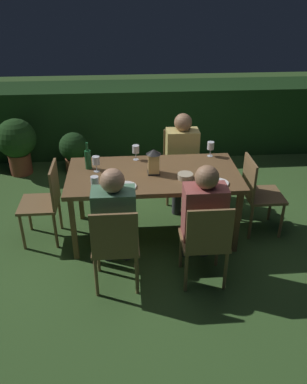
{
  "coord_description": "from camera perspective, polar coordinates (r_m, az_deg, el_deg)",
  "views": [
    {
      "loc": [
        -0.29,
        -3.68,
        2.56
      ],
      "look_at": [
        0.0,
        0.0,
        0.53
      ],
      "focal_mm": 37.24,
      "sensor_mm": 36.0,
      "label": 1
    }
  ],
  "objects": [
    {
      "name": "chair_side_left_a",
      "position": [
        3.52,
        -5.49,
        -7.46
      ],
      "size": [
        0.42,
        0.4,
        0.87
      ],
      "color": "brown",
      "rests_on": "ground"
    },
    {
      "name": "ground_plane",
      "position": [
        4.5,
        0.0,
        -5.91
      ],
      "size": [
        16.0,
        16.0,
        0.0
      ],
      "primitive_type": "plane",
      "color": "#385B28"
    },
    {
      "name": "person_in_mustard",
      "position": [
        4.79,
        4.2,
        5.05
      ],
      "size": [
        0.38,
        0.47,
        1.15
      ],
      "color": "tan",
      "rests_on": "ground"
    },
    {
      "name": "chair_head_near",
      "position": [
        4.31,
        -15.24,
        -1.06
      ],
      "size": [
        0.4,
        0.42,
        0.87
      ],
      "color": "brown",
      "rests_on": "ground"
    },
    {
      "name": "person_in_green",
      "position": [
        3.6,
        -5.58,
        -3.67
      ],
      "size": [
        0.38,
        0.47,
        1.15
      ],
      "color": "#4C7A5B",
      "rests_on": "ground"
    },
    {
      "name": "hedge_backdrop",
      "position": [
        6.48,
        -1.71,
        10.5
      ],
      "size": [
        5.93,
        0.81,
        1.05
      ],
      "primitive_type": "cube",
      "color": "#193816",
      "rests_on": "ground"
    },
    {
      "name": "green_bottle_on_table",
      "position": [
        4.22,
        -9.35,
        4.7
      ],
      "size": [
        0.07,
        0.07,
        0.29
      ],
      "color": "#195128",
      "rests_on": "dining_table"
    },
    {
      "name": "bowl_bread",
      "position": [
        4.14,
        7.92,
        2.98
      ],
      "size": [
        0.12,
        0.12,
        0.04
      ],
      "color": "#9E5138",
      "rests_on": "dining_table"
    },
    {
      "name": "bowl_olives",
      "position": [
        3.99,
        4.57,
        2.3
      ],
      "size": [
        0.16,
        0.16,
        0.05
      ],
      "color": "#BCAD8E",
      "rests_on": "dining_table"
    },
    {
      "name": "chair_head_far",
      "position": [
        4.46,
        14.72,
        0.06
      ],
      "size": [
        0.4,
        0.42,
        0.87
      ],
      "color": "brown",
      "rests_on": "ground"
    },
    {
      "name": "wine_glass_a",
      "position": [
        4.37,
        -2.56,
        6.05
      ],
      "size": [
        0.08,
        0.08,
        0.17
      ],
      "color": "silver",
      "rests_on": "dining_table"
    },
    {
      "name": "chair_side_left_b",
      "position": [
        3.59,
        7.48,
        -6.85
      ],
      "size": [
        0.42,
        0.4,
        0.87
      ],
      "color": "brown",
      "rests_on": "ground"
    },
    {
      "name": "chair_side_right_b",
      "position": [
        5.03,
        3.82,
        4.37
      ],
      "size": [
        0.42,
        0.4,
        0.87
      ],
      "color": "brown",
      "rests_on": "ground"
    },
    {
      "name": "person_in_rust",
      "position": [
        3.66,
        7.05,
        -3.14
      ],
      "size": [
        0.38,
        0.47,
        1.15
      ],
      "color": "#9E4C47",
      "rests_on": "ground"
    },
    {
      "name": "potted_plant_corner",
      "position": [
        5.82,
        -11.35,
        5.85
      ],
      "size": [
        0.4,
        0.4,
        0.61
      ],
      "color": "#9E5133",
      "rests_on": "ground"
    },
    {
      "name": "plate_b",
      "position": [
        3.84,
        -4.03,
        0.79
      ],
      "size": [
        0.21,
        0.21,
        0.01
      ],
      "primitive_type": "cylinder",
      "color": "silver",
      "rests_on": "dining_table"
    },
    {
      "name": "plate_a",
      "position": [
        3.94,
        9.2,
        1.27
      ],
      "size": [
        0.21,
        0.21,
        0.01
      ],
      "primitive_type": "cylinder",
      "color": "white",
      "rests_on": "dining_table"
    },
    {
      "name": "dining_table",
      "position": [
        4.14,
        0.0,
        2.06
      ],
      "size": [
        1.78,
        0.9,
        0.76
      ],
      "color": "brown",
      "rests_on": "ground"
    },
    {
      "name": "lantern_centerpiece",
      "position": [
        4.04,
        0.0,
        4.58
      ],
      "size": [
        0.15,
        0.15,
        0.27
      ],
      "color": "black",
      "rests_on": "dining_table"
    },
    {
      "name": "wine_glass_b",
      "position": [
        4.5,
        8.18,
        6.49
      ],
      "size": [
        0.08,
        0.08,
        0.17
      ],
      "color": "silver",
      "rests_on": "dining_table"
    },
    {
      "name": "wine_glass_c",
      "position": [
        3.72,
        -8.42,
        1.47
      ],
      "size": [
        0.08,
        0.08,
        0.17
      ],
      "color": "silver",
      "rests_on": "dining_table"
    },
    {
      "name": "wine_glass_d",
      "position": [
        4.14,
        -8.22,
        4.4
      ],
      "size": [
        0.08,
        0.08,
        0.17
      ],
      "color": "silver",
      "rests_on": "dining_table"
    },
    {
      "name": "potted_plant_by_hedge",
      "position": [
        5.95,
        -18.99,
        6.76
      ],
      "size": [
        0.55,
        0.55,
        0.81
      ],
      "color": "brown",
      "rests_on": "ground"
    }
  ]
}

